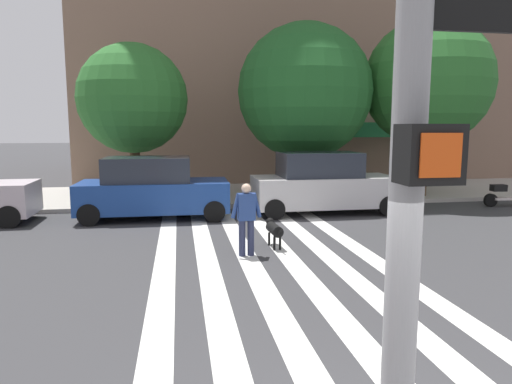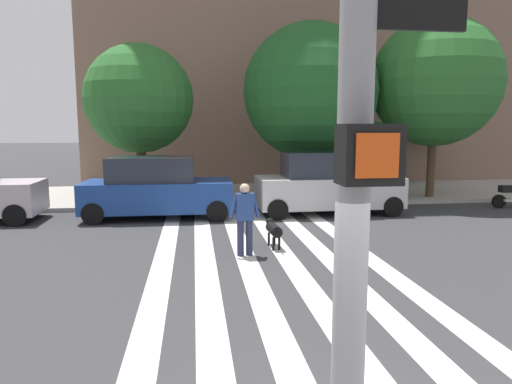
# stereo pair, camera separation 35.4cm
# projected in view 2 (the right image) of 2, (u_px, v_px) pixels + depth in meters

# --- Properties ---
(ground_plane) EXTENTS (160.00, 160.00, 0.00)m
(ground_plane) POSITION_uv_depth(u_px,v_px,m) (264.00, 262.00, 9.86)
(ground_plane) COLOR #353538
(sidewalk_far) EXTENTS (80.00, 6.00, 0.15)m
(sidewalk_far) POSITION_uv_depth(u_px,v_px,m) (229.00, 194.00, 19.30)
(sidewalk_far) COLOR #A6A098
(sidewalk_far) RESTS_ON ground_plane
(crosswalk_stripes) EXTENTS (4.95, 12.66, 0.01)m
(crosswalk_stripes) POSITION_uv_depth(u_px,v_px,m) (269.00, 262.00, 9.87)
(crosswalk_stripes) COLOR silver
(crosswalk_stripes) RESTS_ON ground_plane
(parked_car_behind_first) EXTENTS (4.66, 2.10, 1.95)m
(parked_car_behind_first) POSITION_uv_depth(u_px,v_px,m) (156.00, 188.00, 14.60)
(parked_car_behind_first) COLOR navy
(parked_car_behind_first) RESTS_ON ground_plane
(parked_car_third_in_line) EXTENTS (4.75, 2.00, 2.04)m
(parked_car_third_in_line) POSITION_uv_depth(u_px,v_px,m) (327.00, 184.00, 15.34)
(parked_car_third_in_line) COLOR beige
(parked_car_third_in_line) RESTS_ON ground_plane
(street_tree_nearest) EXTENTS (4.03, 4.03, 5.78)m
(street_tree_nearest) POSITION_uv_depth(u_px,v_px,m) (139.00, 99.00, 17.10)
(street_tree_nearest) COLOR #4C3823
(street_tree_nearest) RESTS_ON sidewalk_far
(street_tree_middle) EXTENTS (5.14, 5.14, 6.64)m
(street_tree_middle) POSITION_uv_depth(u_px,v_px,m) (310.00, 92.00, 17.47)
(street_tree_middle) COLOR #4C3823
(street_tree_middle) RESTS_ON sidewalk_far
(street_tree_further) EXTENTS (4.91, 4.91, 6.90)m
(street_tree_further) POSITION_uv_depth(u_px,v_px,m) (435.00, 82.00, 17.56)
(street_tree_further) COLOR #4C3823
(street_tree_further) RESTS_ON sidewalk_far
(pedestrian_dog_walker) EXTENTS (0.71, 0.26, 1.64)m
(pedestrian_dog_walker) POSITION_uv_depth(u_px,v_px,m) (245.00, 215.00, 10.23)
(pedestrian_dog_walker) COLOR #282D4C
(pedestrian_dog_walker) RESTS_ON ground_plane
(dog_on_leash) EXTENTS (0.30, 1.08, 0.65)m
(dog_on_leash) POSITION_uv_depth(u_px,v_px,m) (273.00, 229.00, 11.02)
(dog_on_leash) COLOR black
(dog_on_leash) RESTS_ON ground_plane
(pedestrian_bystander) EXTENTS (0.26, 0.71, 1.64)m
(pedestrian_bystander) POSITION_uv_depth(u_px,v_px,m) (401.00, 172.00, 18.43)
(pedestrian_bystander) COLOR #282D4C
(pedestrian_bystander) RESTS_ON sidewalk_far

